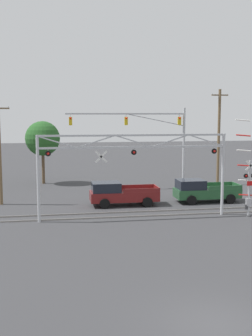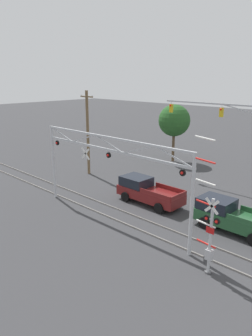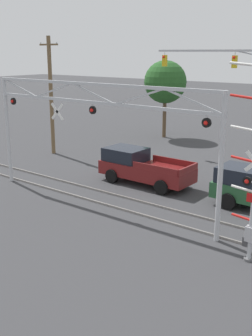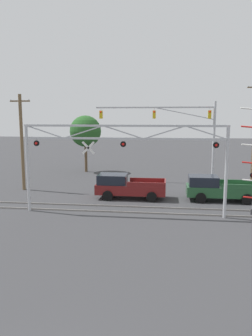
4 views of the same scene
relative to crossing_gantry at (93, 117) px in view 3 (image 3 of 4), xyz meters
name	(u,v)px [view 3 (image 3 of 4)]	position (x,y,z in m)	size (l,w,h in m)	color
rail_track_near	(98,202)	(0.02, 0.28, -4.34)	(80.00, 0.08, 0.10)	gray
rail_track_far	(116,195)	(0.02, 1.72, -4.34)	(80.00, 0.08, 0.10)	gray
crossing_gantry	(93,117)	(0.00, 0.00, 0.00)	(13.48, 0.26, 6.00)	#B7BABF
crossing_signal_mast	(251,201)	(8.26, -0.83, -2.11)	(1.66, 0.35, 7.06)	#B7BABF
pickup_truck_lead	(141,167)	(-0.30, 4.38, -3.41)	(5.55, 2.28, 1.94)	maroon
utility_pole_left	(51,95)	(-9.91, 6.37, -0.01)	(1.80, 0.28, 8.47)	brown
background_tree_beyond_span	(165,82)	(-6.75, 16.70, 0.45)	(3.68, 3.68, 6.70)	brown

